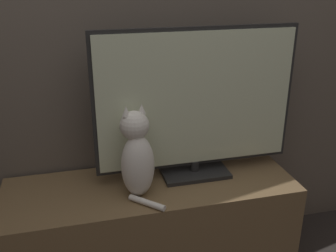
{
  "coord_description": "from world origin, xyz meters",
  "views": [
    {
      "loc": [
        -0.33,
        -0.71,
        1.54
      ],
      "look_at": [
        0.08,
        0.93,
        0.85
      ],
      "focal_mm": 42.0,
      "sensor_mm": 36.0,
      "label": 1
    }
  ],
  "objects": [
    {
      "name": "tv_stand",
      "position": [
        0.0,
        0.94,
        0.27
      ],
      "size": [
        1.43,
        0.48,
        0.55
      ],
      "color": "brown",
      "rests_on": "ground_plane"
    },
    {
      "name": "cat",
      "position": [
        -0.08,
        0.87,
        0.74
      ],
      "size": [
        0.18,
        0.28,
        0.44
      ],
      "rotation": [
        0.0,
        0.0,
        0.19
      ],
      "color": "silver",
      "rests_on": "tv_stand"
    },
    {
      "name": "tv",
      "position": [
        0.24,
        0.99,
        0.92
      ],
      "size": [
        1.0,
        0.2,
        0.74
      ],
      "color": "black",
      "rests_on": "tv_stand"
    },
    {
      "name": "wall_back",
      "position": [
        0.0,
        1.22,
        1.3
      ],
      "size": [
        4.8,
        0.05,
        2.6
      ],
      "color": "#60564C",
      "rests_on": "ground_plane"
    }
  ]
}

